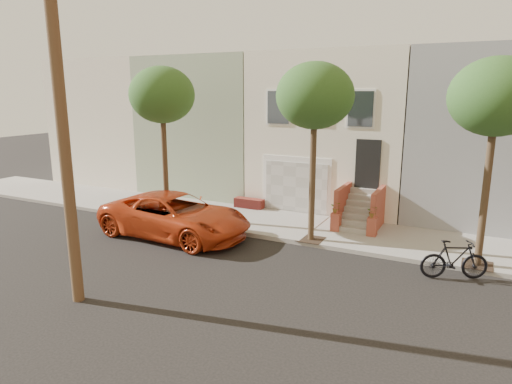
% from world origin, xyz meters
% --- Properties ---
extents(ground, '(90.00, 90.00, 0.00)m').
position_xyz_m(ground, '(0.00, 0.00, 0.00)').
color(ground, black).
rests_on(ground, ground).
extents(sidewalk, '(40.00, 3.70, 0.15)m').
position_xyz_m(sidewalk, '(0.00, 5.35, 0.07)').
color(sidewalk, gray).
rests_on(sidewalk, ground).
extents(house_row, '(33.10, 11.70, 7.00)m').
position_xyz_m(house_row, '(0.00, 11.19, 3.64)').
color(house_row, beige).
rests_on(house_row, sidewalk).
extents(tree_left, '(2.70, 2.57, 6.30)m').
position_xyz_m(tree_left, '(-5.50, 3.90, 5.26)').
color(tree_left, '#2D2116').
rests_on(tree_left, sidewalk).
extents(tree_mid, '(2.70, 2.57, 6.30)m').
position_xyz_m(tree_mid, '(1.00, 3.90, 5.26)').
color(tree_mid, '#2D2116').
rests_on(tree_mid, sidewalk).
extents(tree_right, '(2.70, 2.57, 6.30)m').
position_xyz_m(tree_right, '(6.50, 3.90, 5.26)').
color(tree_right, '#2D2116').
rests_on(tree_right, sidewalk).
extents(pickup_truck, '(6.07, 3.00, 1.66)m').
position_xyz_m(pickup_truck, '(-3.91, 2.32, 0.83)').
color(pickup_truck, '#B23413').
rests_on(pickup_truck, ground).
extents(motorcycle, '(2.03, 1.32, 1.19)m').
position_xyz_m(motorcycle, '(5.87, 2.82, 0.59)').
color(motorcycle, black).
rests_on(motorcycle, ground).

